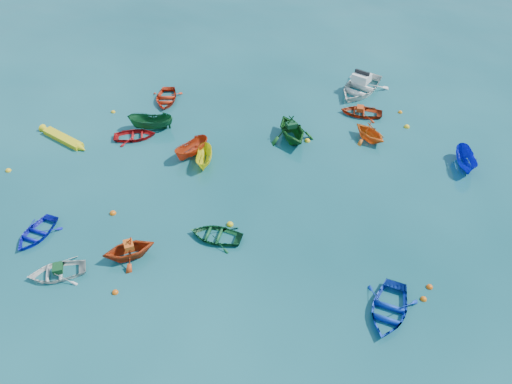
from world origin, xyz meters
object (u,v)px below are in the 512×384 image
at_px(kayak_yellow, 64,140).
at_px(motorboat_white, 359,91).
at_px(dinghy_white_near, 58,274).
at_px(dinghy_blue_se, 388,312).
at_px(dinghy_blue_sw, 37,236).

bearing_deg(kayak_yellow, motorboat_white, -36.94).
bearing_deg(motorboat_white, kayak_yellow, -126.81).
distance_m(dinghy_white_near, motorboat_white, 24.69).
bearing_deg(dinghy_blue_se, motorboat_white, 107.68).
relative_size(dinghy_blue_se, kayak_yellow, 0.81).
bearing_deg(motorboat_white, dinghy_blue_sw, -106.19).
height_order(dinghy_blue_se, kayak_yellow, dinghy_blue_se).
bearing_deg(kayak_yellow, dinghy_blue_se, -90.50).
bearing_deg(dinghy_blue_sw, dinghy_white_near, -33.41).
bearing_deg(dinghy_blue_se, kayak_yellow, 166.99).
height_order(dinghy_white_near, dinghy_blue_se, dinghy_blue_se).
bearing_deg(dinghy_white_near, dinghy_blue_sw, -159.46).
xyz_separation_m(dinghy_white_near, dinghy_blue_se, (15.14, 3.70, 0.00)).
xyz_separation_m(dinghy_blue_sw, kayak_yellow, (-4.26, 7.60, 0.00)).
height_order(dinghy_blue_sw, motorboat_white, motorboat_white).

